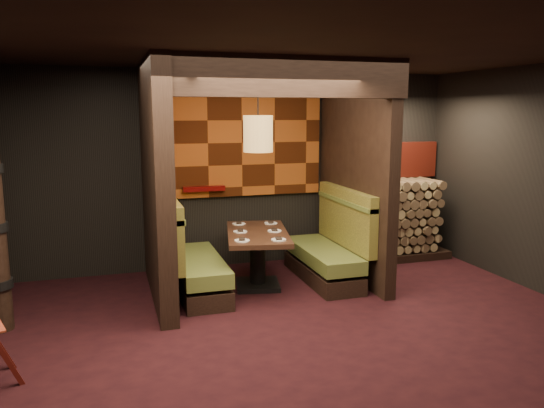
% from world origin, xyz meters
% --- Properties ---
extents(floor, '(6.50, 5.50, 0.02)m').
position_xyz_m(floor, '(0.00, 0.00, -0.01)').
color(floor, black).
rests_on(floor, ground).
extents(ceiling, '(6.50, 5.50, 0.02)m').
position_xyz_m(ceiling, '(0.00, 0.00, 2.86)').
color(ceiling, black).
rests_on(ceiling, ground).
extents(wall_back, '(6.50, 0.02, 2.85)m').
position_xyz_m(wall_back, '(0.00, 2.76, 1.43)').
color(wall_back, black).
rests_on(wall_back, ground).
extents(wall_front, '(6.50, 0.02, 2.85)m').
position_xyz_m(wall_front, '(0.00, -2.76, 1.43)').
color(wall_front, black).
rests_on(wall_front, ground).
extents(partition_left, '(0.20, 2.20, 2.85)m').
position_xyz_m(partition_left, '(-1.35, 1.65, 1.43)').
color(partition_left, black).
rests_on(partition_left, floor).
extents(partition_right, '(0.15, 2.10, 2.85)m').
position_xyz_m(partition_right, '(1.30, 1.70, 1.43)').
color(partition_right, black).
rests_on(partition_right, floor).
extents(header_beam, '(2.85, 0.18, 0.44)m').
position_xyz_m(header_beam, '(-0.02, 0.70, 2.63)').
color(header_beam, black).
rests_on(header_beam, partition_left).
extents(tapa_back_panel, '(2.40, 0.06, 1.55)m').
position_xyz_m(tapa_back_panel, '(-0.02, 2.71, 1.82)').
color(tapa_back_panel, '#A64D19').
rests_on(tapa_back_panel, wall_back).
extents(tapa_side_panel, '(0.04, 1.85, 1.45)m').
position_xyz_m(tapa_side_panel, '(-1.23, 1.82, 1.85)').
color(tapa_side_panel, '#A64D19').
rests_on(tapa_side_panel, partition_left).
extents(lacquer_shelf, '(0.60, 0.12, 0.07)m').
position_xyz_m(lacquer_shelf, '(-0.60, 2.65, 1.18)').
color(lacquer_shelf, '#590707').
rests_on(lacquer_shelf, wall_back).
extents(booth_bench_left, '(0.68, 1.60, 1.14)m').
position_xyz_m(booth_bench_left, '(-0.96, 1.65, 0.40)').
color(booth_bench_left, black).
rests_on(booth_bench_left, floor).
extents(booth_bench_right, '(0.68, 1.60, 1.14)m').
position_xyz_m(booth_bench_right, '(0.93, 1.65, 0.40)').
color(booth_bench_right, black).
rests_on(booth_bench_right, floor).
extents(dining_table, '(1.03, 1.52, 0.74)m').
position_xyz_m(dining_table, '(-0.10, 1.62, 0.51)').
color(dining_table, black).
rests_on(dining_table, floor).
extents(place_settings, '(0.80, 1.21, 0.03)m').
position_xyz_m(place_settings, '(-0.10, 1.62, 0.75)').
color(place_settings, white).
rests_on(place_settings, dining_table).
extents(pendant_lamp, '(0.37, 0.37, 1.08)m').
position_xyz_m(pendant_lamp, '(-0.10, 1.57, 1.99)').
color(pendant_lamp, '#A77F44').
rests_on(pendant_lamp, ceiling).
extents(firewood_stack, '(1.73, 0.70, 1.22)m').
position_xyz_m(firewood_stack, '(2.29, 2.35, 0.61)').
color(firewood_stack, black).
rests_on(firewood_stack, floor).
extents(mosaic_header, '(1.83, 0.10, 0.56)m').
position_xyz_m(mosaic_header, '(2.29, 2.68, 1.50)').
color(mosaic_header, maroon).
rests_on(mosaic_header, wall_back).
extents(bay_front_post, '(0.08, 0.08, 2.85)m').
position_xyz_m(bay_front_post, '(1.39, 1.96, 1.43)').
color(bay_front_post, black).
rests_on(bay_front_post, floor).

